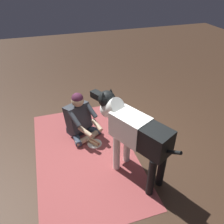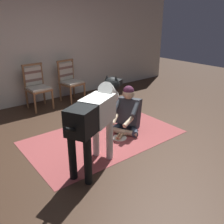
# 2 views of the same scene
# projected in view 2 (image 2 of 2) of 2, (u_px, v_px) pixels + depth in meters

# --- Properties ---
(ground_plane) EXTENTS (14.82, 14.82, 0.00)m
(ground_plane) POSITION_uv_depth(u_px,v_px,m) (112.00, 147.00, 3.85)
(ground_plane) COLOR #382619
(back_wall) EXTENTS (8.56, 0.10, 2.60)m
(back_wall) POSITION_uv_depth(u_px,v_px,m) (34.00, 46.00, 5.46)
(back_wall) COLOR beige
(back_wall) RESTS_ON ground
(area_rug) EXTENTS (2.59, 1.52, 0.01)m
(area_rug) POSITION_uv_depth(u_px,v_px,m) (104.00, 137.00, 4.16)
(area_rug) COLOR #923F40
(area_rug) RESTS_ON ground
(dining_chair_left_of_pair) EXTENTS (0.48, 0.49, 0.98)m
(dining_chair_left_of_pair) POSITION_uv_depth(u_px,v_px,m) (36.00, 84.00, 5.30)
(dining_chair_left_of_pair) COLOR brown
(dining_chair_left_of_pair) RESTS_ON ground
(dining_chair_right_of_pair) EXTENTS (0.52, 0.53, 0.98)m
(dining_chair_right_of_pair) POSITION_uv_depth(u_px,v_px,m) (69.00, 79.00, 5.76)
(dining_chair_right_of_pair) COLOR brown
(dining_chair_right_of_pair) RESTS_ON ground
(person_sitting_on_floor) EXTENTS (0.72, 0.63, 0.83)m
(person_sitting_on_floor) POSITION_uv_depth(u_px,v_px,m) (128.00, 113.00, 4.29)
(person_sitting_on_floor) COLOR #313D4C
(person_sitting_on_floor) RESTS_ON ground
(large_dog) EXTENTS (1.35, 0.77, 1.16)m
(large_dog) POSITION_uv_depth(u_px,v_px,m) (96.00, 114.00, 3.15)
(large_dog) COLOR white
(large_dog) RESTS_ON ground
(hot_dog_on_plate) EXTENTS (0.24, 0.24, 0.06)m
(hot_dog_on_plate) POSITION_uv_depth(u_px,v_px,m) (120.00, 137.00, 4.10)
(hot_dog_on_plate) COLOR silver
(hot_dog_on_plate) RESTS_ON ground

